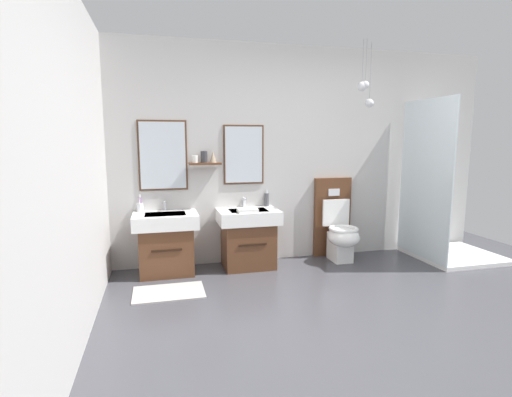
{
  "coord_description": "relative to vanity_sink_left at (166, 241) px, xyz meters",
  "views": [
    {
      "loc": [
        -1.76,
        -2.52,
        1.47
      ],
      "look_at": [
        -0.73,
        1.58,
        0.84
      ],
      "focal_mm": 27.46,
      "sensor_mm": 36.0,
      "label": 1
    }
  ],
  "objects": [
    {
      "name": "folded_hand_towel",
      "position": [
        0.89,
        -0.16,
        0.34
      ],
      "size": [
        0.22,
        0.16,
        0.04
      ],
      "primitive_type": "cube",
      "color": "white",
      "rests_on": "vanity_sink_right"
    },
    {
      "name": "toilet",
      "position": [
        2.08,
        0.02,
        0.02
      ],
      "size": [
        0.48,
        0.62,
        1.0
      ],
      "color": "#56331E",
      "rests_on": "ground"
    },
    {
      "name": "toothbrush_cup",
      "position": [
        -0.27,
        0.18,
        0.37
      ],
      "size": [
        0.07,
        0.07,
        0.19
      ],
      "color": "silver",
      "rests_on": "vanity_sink_left"
    },
    {
      "name": "wall_left",
      "position": [
        -0.67,
        -1.8,
        0.93
      ],
      "size": [
        0.12,
        4.28,
        2.58
      ],
      "primitive_type": "cube",
      "color": "#B7B5B2",
      "rests_on": "ground"
    },
    {
      "name": "vanity_sink_right",
      "position": [
        0.93,
        0.0,
        0.0
      ],
      "size": [
        0.7,
        0.52,
        0.68
      ],
      "color": "#56331E",
      "rests_on": "ground"
    },
    {
      "name": "shower_tray",
      "position": [
        3.35,
        -0.29,
        0.03
      ],
      "size": [
        1.0,
        0.93,
        1.95
      ],
      "color": "white",
      "rests_on": "ground"
    },
    {
      "name": "bath_mat",
      "position": [
        0.0,
        -0.61,
        -0.35
      ],
      "size": [
        0.68,
        0.44,
        0.01
      ],
      "primitive_type": "cube",
      "color": "#9E9993",
      "rests_on": "ground"
    },
    {
      "name": "tap_on_right_sink",
      "position": [
        0.93,
        0.19,
        0.38
      ],
      "size": [
        0.03,
        0.13,
        0.11
      ],
      "color": "silver",
      "rests_on": "vanity_sink_right"
    },
    {
      "name": "soap_dispenser",
      "position": [
        1.21,
        0.19,
        0.4
      ],
      "size": [
        0.06,
        0.06,
        0.19
      ],
      "color": "#4C4C51",
      "rests_on": "vanity_sink_right"
    },
    {
      "name": "tap_on_left_sink",
      "position": [
        0.0,
        0.19,
        0.38
      ],
      "size": [
        0.03,
        0.13,
        0.11
      ],
      "color": "silver",
      "rests_on": "vanity_sink_left"
    },
    {
      "name": "ground_plane",
      "position": [
        1.7,
        -1.8,
        -0.41
      ],
      "size": [
        6.07,
        5.48,
        0.1
      ],
      "primitive_type": "cube",
      "color": "#3D3D42",
      "rests_on": "ground"
    },
    {
      "name": "vanity_sink_left",
      "position": [
        0.0,
        0.0,
        0.0
      ],
      "size": [
        0.7,
        0.52,
        0.68
      ],
      "color": "#56331E",
      "rests_on": "ground"
    },
    {
      "name": "wall_back",
      "position": [
        1.69,
        0.28,
        0.93
      ],
      "size": [
        4.87,
        0.6,
        2.58
      ],
      "color": "#B7B5B2",
      "rests_on": "ground"
    }
  ]
}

